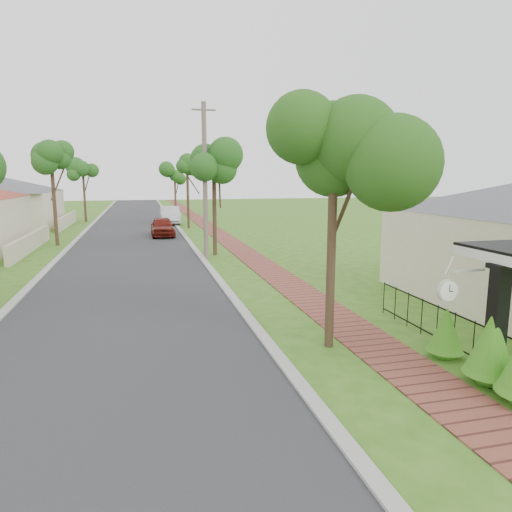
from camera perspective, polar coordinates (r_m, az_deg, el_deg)
name	(u,v)px	position (r m, az deg, el deg)	size (l,w,h in m)	color
ground	(267,386)	(9.69, 1.38, -15.91)	(160.00, 160.00, 0.00)	#326317
road	(131,247)	(28.72, -15.31, 1.05)	(7.00, 120.00, 0.02)	#28282B
kerb_right	(192,245)	(28.87, -8.06, 1.35)	(0.30, 120.00, 0.10)	#9E9E99
kerb_left	(67,250)	(29.03, -22.53, 0.74)	(0.30, 120.00, 0.10)	#9E9E99
sidewalk	(232,244)	(29.25, -2.99, 1.54)	(1.50, 120.00, 0.03)	brown
porch_post	(496,331)	(10.58, 27.78, -8.30)	(0.48, 0.48, 2.52)	black
picket_fence	(474,340)	(11.69, 25.56, -9.48)	(0.03, 8.02, 1.00)	black
street_trees	(132,173)	(35.25, -15.26, 10.02)	(10.70, 37.65, 5.89)	#382619
hedge_row	(495,351)	(10.55, 27.67, -10.52)	(0.93, 3.16, 1.74)	#236C15
parked_car_red	(163,227)	(33.57, -11.60, 3.60)	(1.62, 4.03, 1.37)	#63160E
parked_car_white	(170,215)	(42.39, -10.70, 5.01)	(1.65, 4.72, 1.56)	silver
near_tree	(334,164)	(11.10, 9.70, 11.24)	(2.20, 2.20, 5.65)	#382619
utility_pole	(205,181)	(23.76, -6.39, 9.31)	(1.20, 0.24, 7.92)	#6D5F55
station_clock	(449,289)	(10.12, 22.98, -3.85)	(1.08, 0.13, 0.66)	silver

